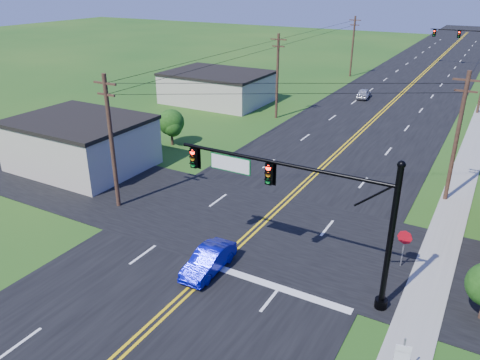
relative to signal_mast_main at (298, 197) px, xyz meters
The scene contains 17 objects.
ground 10.27m from the signal_mast_main, 118.47° to the right, with size 260.00×260.00×0.00m, color #184914.
road_main 42.49m from the signal_mast_main, 95.90° to the left, with size 16.00×220.00×0.04m, color black.
road_cross 7.56m from the signal_mast_main, 137.32° to the left, with size 70.00×10.00×0.04m, color black.
sidewalk 32.93m from the signal_mast_main, 79.10° to the left, with size 2.00×160.00×0.08m, color gray.
signal_mast_main is the anchor object (origin of this frame).
signal_mast_far 72.00m from the signal_mast_main, 89.92° to the left, with size 10.98×0.60×7.48m.
cream_bldg_near 22.33m from the signal_mast_main, 164.29° to the left, with size 10.20×8.20×4.10m.
cream_bldg_far 38.12m from the signal_mast_main, 127.88° to the left, with size 12.20×9.20×3.70m.
utility_pole_left_a 13.98m from the signal_mast_main, behind, with size 1.80×0.28×9.00m.
utility_pole_left_b 30.34m from the signal_mast_main, 117.14° to the left, with size 1.80×0.28×9.00m.
utility_pole_left_c 55.74m from the signal_mast_main, 104.37° to the left, with size 1.80×0.28×9.00m.
utility_pole_right_a 15.03m from the signal_mast_main, 68.69° to the left, with size 1.80×0.28×9.00m.
tree_left 23.22m from the signal_mast_main, 142.64° to the left, with size 2.40×2.40×3.37m.
blue_car 6.10m from the signal_mast_main, 160.95° to the right, with size 1.35×3.87×1.27m, color #070BA3.
distant_car 41.61m from the signal_mast_main, 101.00° to the left, with size 1.46×3.64×1.24m, color silver.
route_sign 8.26m from the signal_mast_main, 34.72° to the right, with size 0.56×0.16×2.28m.
stop_sign 6.81m from the signal_mast_main, 41.25° to the left, with size 0.79×0.13×2.22m.
Camera 1 is at (11.80, -10.83, 14.41)m, focal length 35.00 mm.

